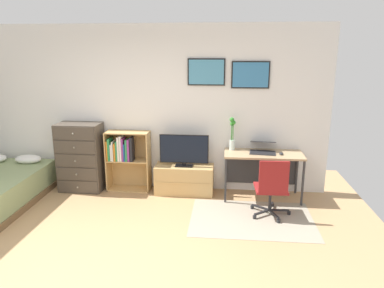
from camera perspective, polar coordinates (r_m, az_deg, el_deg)
ground_plane at (r=4.26m, az=-15.72°, el=-18.20°), size 7.20×7.20×0.00m
wall_back_with_posters at (r=5.98m, az=-8.05°, el=5.67°), size 6.12×0.09×2.70m
area_rug at (r=5.16m, az=9.53°, el=-11.68°), size 1.70×1.20×0.01m
dresser at (r=6.21m, az=-17.36°, el=-2.01°), size 0.71×0.46×1.14m
bookshelf at (r=6.01m, az=-10.68°, el=-1.78°), size 0.71×0.30×1.00m
tv_stand at (r=5.88m, az=-1.23°, el=-5.67°), size 0.95×0.41×0.47m
television at (r=5.71m, az=-1.29°, el=-1.08°), size 0.79×0.16×0.52m
desk at (r=5.75m, az=11.25°, el=-2.58°), size 1.21×0.56×0.74m
office_chair at (r=5.08m, az=12.66°, el=-6.67°), size 0.56×0.58×0.86m
laptop at (r=5.70m, az=11.27°, el=-0.56°), size 0.44×0.47×0.17m
computer_mouse at (r=5.61m, az=14.09°, el=-1.50°), size 0.06×0.10×0.03m
bamboo_vase at (r=5.69m, az=6.47°, el=1.47°), size 0.10×0.11×0.53m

